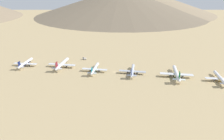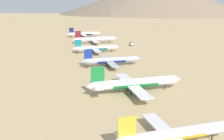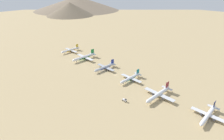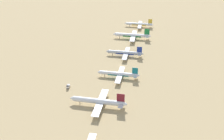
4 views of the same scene
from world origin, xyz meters
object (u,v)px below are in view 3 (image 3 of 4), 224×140
(parked_jet_0, at_px, (71,50))
(service_truck, at_px, (125,100))
(parked_jet_1, at_px, (84,57))
(parked_jet_3, at_px, (131,78))
(parked_jet_4, at_px, (159,94))
(parked_jet_5, at_px, (208,115))
(parked_jet_2, at_px, (105,67))

(parked_jet_0, distance_m, service_truck, 202.66)
(parked_jet_1, relative_size, service_truck, 10.22)
(parked_jet_0, bearing_deg, parked_jet_3, 86.13)
(parked_jet_3, relative_size, parked_jet_4, 0.87)
(parked_jet_1, height_order, parked_jet_3, parked_jet_1)
(parked_jet_0, height_order, parked_jet_5, parked_jet_0)
(parked_jet_1, relative_size, parked_jet_3, 1.20)
(parked_jet_3, relative_size, service_truck, 8.48)
(parked_jet_2, xyz_separation_m, parked_jet_3, (0.85, 53.99, -0.14))
(parked_jet_0, relative_size, parked_jet_1, 0.85)
(parked_jet_2, distance_m, parked_jet_3, 54.00)
(parked_jet_2, relative_size, service_truck, 8.75)
(parked_jet_1, relative_size, parked_jet_5, 1.20)
(parked_jet_4, bearing_deg, parked_jet_3, -101.42)
(parked_jet_0, height_order, parked_jet_2, parked_jet_2)
(parked_jet_0, distance_m, parked_jet_3, 167.43)
(parked_jet_0, xyz_separation_m, parked_jet_4, (21.90, 219.57, 0.59))
(parked_jet_3, height_order, parked_jet_5, parked_jet_5)
(parked_jet_4, bearing_deg, parked_jet_5, 91.91)
(parked_jet_4, height_order, service_truck, parked_jet_4)
(parked_jet_4, relative_size, service_truck, 9.73)
(parked_jet_5, height_order, service_truck, parked_jet_5)
(service_truck, bearing_deg, parked_jet_5, 114.13)
(parked_jet_0, bearing_deg, parked_jet_1, 83.22)
(parked_jet_3, height_order, service_truck, parked_jet_3)
(parked_jet_5, bearing_deg, service_truck, -65.87)
(parked_jet_2, distance_m, parked_jet_4, 107.13)
(parked_jet_1, distance_m, parked_jet_4, 166.51)
(parked_jet_2, bearing_deg, parked_jet_0, -95.28)
(parked_jet_4, distance_m, parked_jet_5, 57.72)
(parked_jet_2, height_order, parked_jet_5, parked_jet_2)
(parked_jet_2, bearing_deg, parked_jet_4, 83.86)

